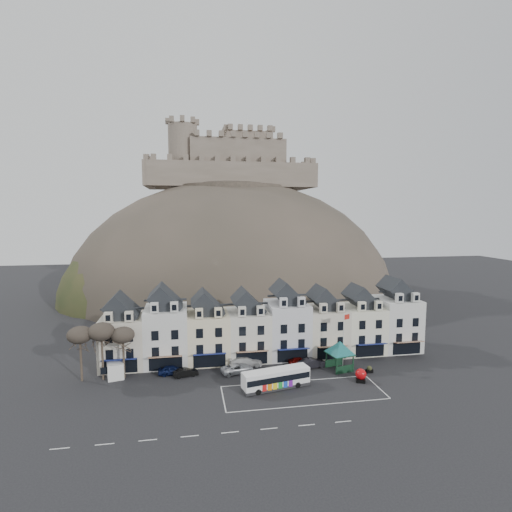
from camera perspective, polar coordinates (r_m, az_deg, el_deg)
The scene contains 21 objects.
ground at distance 56.88m, azimuth 5.06°, elevation -19.52°, with size 300.00×300.00×0.00m, color black.
coach_bay_markings at distance 58.47m, azimuth 6.72°, elevation -18.79°, with size 22.00×7.50×0.01m, color silver.
townhouse_terrace at distance 69.55m, azimuth 1.78°, elevation -9.93°, with size 54.40×9.35×11.80m.
castle_hill at distance 121.79m, azimuth -2.78°, elevation -5.34°, with size 100.00×76.00×68.00m.
castle at distance 127.04m, azimuth -3.63°, elevation 13.31°, with size 50.20×22.20×22.00m.
tree_left_far at distance 64.43m, azimuth -23.87°, elevation -10.33°, with size 3.61×3.61×8.24m.
tree_left_mid at distance 63.68m, azimuth -21.22°, elevation -10.09°, with size 3.78×3.78×8.64m.
tree_left_near at distance 63.35m, azimuth -18.49°, elevation -10.72°, with size 3.43×3.43×7.84m.
bus at distance 58.77m, azimuth 2.86°, elevation -16.99°, with size 10.00×4.23×2.75m.
bus_shelter at distance 65.52m, azimuth 11.89°, elevation -12.68°, with size 7.12×7.12×4.62m.
red_buoy at distance 62.78m, azimuth 14.74°, elevation -16.14°, with size 1.72×1.72×1.96m.
flagpole at distance 65.79m, azimuth 12.46°, elevation -11.22°, with size 1.19×0.59×8.93m.
white_van at distance 66.73m, azimuth -19.54°, elevation -14.74°, with size 3.42×5.59×2.38m.
planter_west at distance 64.84m, azimuth 14.55°, elevation -15.86°, with size 1.15×0.75×1.06m.
planter_east at distance 66.48m, azimuth 15.89°, elevation -15.31°, with size 1.09×0.76×1.08m.
car_navy at distance 64.71m, azimuth -11.91°, elevation -15.64°, with size 1.69×4.19×1.43m, color #0B1339.
car_black at distance 63.68m, azimuth -10.00°, elevation -16.06°, with size 1.32×3.77×1.24m, color black.
car_silver at distance 64.06m, azimuth -2.72°, elevation -15.75°, with size 2.34×4.99×1.41m, color silver.
car_white at distance 66.55m, azimuth -1.49°, elevation -14.81°, with size 2.18×5.35×1.55m, color silver.
car_maroon at distance 67.47m, azimuth 6.22°, elevation -14.69°, with size 1.45×3.60×1.23m, color #570704.
car_charcoal at distance 66.52m, azimuth 8.05°, elevation -14.90°, with size 1.60×4.57×1.51m, color black.
Camera 1 is at (-13.41, -49.40, 24.81)m, focal length 28.00 mm.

